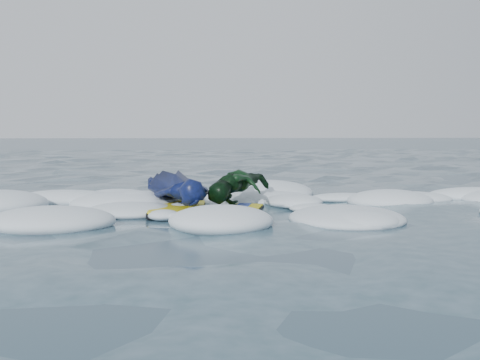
# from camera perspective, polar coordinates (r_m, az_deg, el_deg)

# --- Properties ---
(ground) EXTENTS (120.00, 120.00, 0.00)m
(ground) POSITION_cam_1_polar(r_m,az_deg,el_deg) (6.35, 0.26, -3.77)
(ground) COLOR #1A313F
(ground) RESTS_ON ground
(foam_band) EXTENTS (12.00, 3.10, 0.30)m
(foam_band) POSITION_cam_1_polar(r_m,az_deg,el_deg) (7.37, -0.38, -2.57)
(foam_band) COLOR white
(foam_band) RESTS_ON ground
(prone_woman_unit) EXTENTS (1.01, 1.77, 0.44)m
(prone_woman_unit) POSITION_cam_1_polar(r_m,az_deg,el_deg) (7.05, -5.87, -1.10)
(prone_woman_unit) COLOR black
(prone_woman_unit) RESTS_ON ground
(prone_child_unit) EXTENTS (1.06, 1.35, 0.47)m
(prone_child_unit) POSITION_cam_1_polar(r_m,az_deg,el_deg) (6.98, -0.11, -0.99)
(prone_child_unit) COLOR black
(prone_child_unit) RESTS_ON ground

